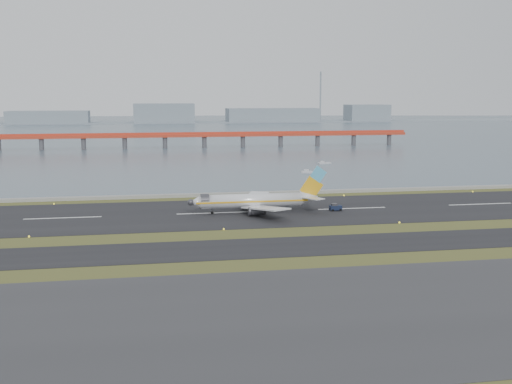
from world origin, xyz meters
The scene contains 12 objects.
ground centered at (0.00, 0.00, 0.00)m, with size 1000.00×1000.00×0.00m, color #394E1B.
apron_strip centered at (0.00, -55.00, 0.05)m, with size 1000.00×50.00×0.10m, color #303032.
taxiway_strip centered at (0.00, -12.00, 0.05)m, with size 1000.00×18.00×0.10m, color black.
runway_strip centered at (0.00, 30.00, 0.05)m, with size 1000.00×45.00×0.10m, color black.
seawall centered at (0.00, 60.00, 0.50)m, with size 1000.00×2.50×1.00m, color gray.
bay_water centered at (0.00, 460.00, 0.00)m, with size 1400.00×800.00×1.30m, color #495A68.
red_pier centered at (20.00, 250.00, 7.28)m, with size 260.00×5.00×10.20m.
far_shoreline centered at (13.62, 620.00, 6.07)m, with size 1400.00×80.00×60.50m.
airliner centered at (12.05, 28.47, 3.46)m, with size 38.52×32.89×12.80m.
pushback_tug centered at (34.26, 27.38, 1.03)m, with size 3.37×2.06×2.12m.
workboat_near centered at (49.95, 113.74, 0.51)m, with size 6.93×4.31×1.61m.
workboat_far centered at (66.05, 146.99, 0.47)m, with size 6.36×2.95×1.49m.
Camera 1 is at (-19.63, -143.09, 32.43)m, focal length 45.00 mm.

